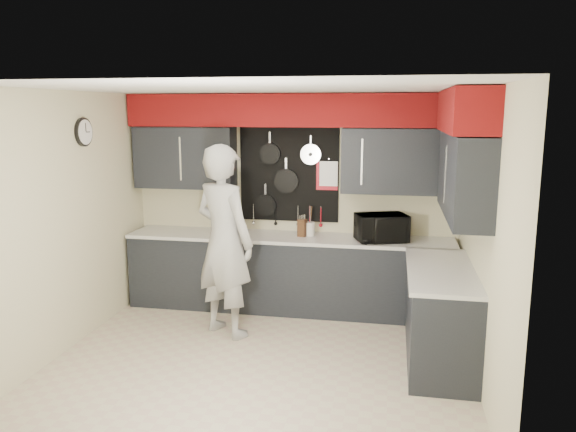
% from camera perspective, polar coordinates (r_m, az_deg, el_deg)
% --- Properties ---
extents(ground, '(4.00, 4.00, 0.00)m').
position_cam_1_polar(ground, '(5.68, -2.70, -14.37)').
color(ground, '#C0B595').
rests_on(ground, ground).
extents(back_wall_assembly, '(4.00, 0.36, 2.60)m').
position_cam_1_polar(back_wall_assembly, '(6.72, 0.41, 7.35)').
color(back_wall_assembly, beige).
rests_on(back_wall_assembly, ground).
extents(right_wall_assembly, '(0.36, 3.50, 2.60)m').
position_cam_1_polar(right_wall_assembly, '(5.32, 17.69, 5.20)').
color(right_wall_assembly, beige).
rests_on(right_wall_assembly, ground).
extents(left_wall_assembly, '(0.05, 3.50, 2.60)m').
position_cam_1_polar(left_wall_assembly, '(6.05, -21.50, -0.25)').
color(left_wall_assembly, beige).
rests_on(left_wall_assembly, ground).
extents(base_cabinets, '(3.95, 2.20, 0.92)m').
position_cam_1_polar(base_cabinets, '(6.47, 3.86, -6.82)').
color(base_cabinets, black).
rests_on(base_cabinets, ground).
extents(microwave, '(0.66, 0.55, 0.31)m').
position_cam_1_polar(microwave, '(6.53, 9.45, -1.19)').
color(microwave, black).
rests_on(microwave, base_cabinets).
extents(knife_block, '(0.12, 0.12, 0.21)m').
position_cam_1_polar(knife_block, '(6.69, 1.47, -1.21)').
color(knife_block, '#3A1F12').
rests_on(knife_block, base_cabinets).
extents(utensil_crock, '(0.13, 0.13, 0.16)m').
position_cam_1_polar(utensil_crock, '(6.74, 2.20, -1.31)').
color(utensil_crock, silver).
rests_on(utensil_crock, base_cabinets).
extents(coffee_maker, '(0.21, 0.24, 0.31)m').
position_cam_1_polar(coffee_maker, '(6.87, -5.90, -0.45)').
color(coffee_maker, black).
rests_on(coffee_maker, base_cabinets).
extents(person, '(0.90, 0.80, 2.07)m').
position_cam_1_polar(person, '(6.01, -6.49, -2.57)').
color(person, '#9D9D9B').
rests_on(person, ground).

